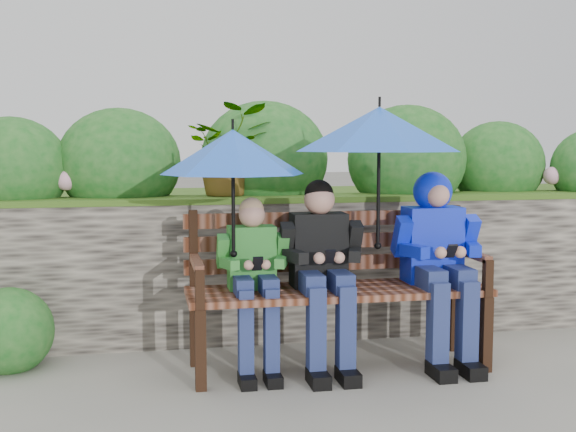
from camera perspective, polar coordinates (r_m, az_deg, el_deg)
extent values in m
plane|color=gray|center=(4.62, 0.25, -11.93)|extent=(60.00, 60.00, 0.00)
cube|color=#2E2B27|center=(5.22, -1.40, -4.22)|extent=(8.00, 0.40, 1.00)
cube|color=#38561A|center=(5.15, -1.42, 1.38)|extent=(8.00, 0.42, 0.04)
cube|color=#38561A|center=(6.39, -3.25, -2.56)|extent=(8.00, 2.00, 0.96)
ellipsoid|color=#14571A|center=(5.34, -21.03, 3.57)|extent=(0.79, 0.63, 0.71)
ellipsoid|color=#14571A|center=(5.33, -13.19, 4.10)|extent=(0.88, 0.70, 0.79)
ellipsoid|color=#14571A|center=(5.46, -1.85, 4.56)|extent=(0.96, 0.77, 0.87)
ellipsoid|color=#14571A|center=(5.67, 9.39, 4.44)|extent=(0.93, 0.75, 0.84)
ellipsoid|color=#14571A|center=(6.08, 16.23, 3.92)|extent=(0.78, 0.62, 0.70)
sphere|color=#E49CB9|center=(5.20, -17.13, 2.70)|extent=(0.14, 0.14, 0.14)
sphere|color=#E49CB9|center=(5.25, -1.38, 2.99)|extent=(0.14, 0.14, 0.14)
sphere|color=#E49CB9|center=(6.06, 20.14, 3.01)|extent=(0.14, 0.14, 0.14)
imported|color=#14571A|center=(5.20, -4.74, 5.23)|extent=(0.59, 0.51, 0.66)
imported|color=#14571A|center=(5.57, 10.88, 5.03)|extent=(0.35, 0.35, 0.63)
sphere|color=#14571A|center=(4.88, -21.18, -8.50)|extent=(0.55, 0.55, 0.55)
cube|color=black|center=(4.19, -6.92, -10.49)|extent=(0.06, 0.06, 0.47)
cube|color=black|center=(4.64, -7.37, -8.88)|extent=(0.06, 0.06, 0.47)
cube|color=black|center=(4.65, 15.39, -9.00)|extent=(0.06, 0.06, 0.47)
cube|color=black|center=(5.06, 12.99, -7.74)|extent=(0.06, 0.06, 0.47)
cube|color=#4E2412|center=(4.31, 4.74, -6.49)|extent=(1.88, 0.10, 0.04)
cube|color=#4E2412|center=(4.44, 4.26, -6.13)|extent=(1.88, 0.10, 0.04)
cube|color=#4E2412|center=(4.57, 3.80, -5.79)|extent=(1.88, 0.10, 0.04)
cube|color=#4E2412|center=(4.70, 3.37, -5.47)|extent=(1.88, 0.10, 0.04)
cube|color=black|center=(4.56, -7.47, -2.79)|extent=(0.05, 0.05, 0.52)
cube|color=#4E2412|center=(4.32, -7.24, -3.70)|extent=(0.05, 0.49, 0.04)
cube|color=black|center=(4.11, -6.98, -5.81)|extent=(0.05, 0.05, 0.23)
cube|color=black|center=(4.99, 13.02, -2.15)|extent=(0.05, 0.05, 0.52)
cube|color=#4E2412|center=(4.77, 14.27, -2.93)|extent=(0.05, 0.49, 0.04)
cube|color=black|center=(4.58, 15.51, -4.77)|extent=(0.05, 0.05, 0.23)
cube|color=#4E2412|center=(4.73, 3.20, -3.73)|extent=(1.88, 0.04, 0.09)
cube|color=#4E2412|center=(4.71, 3.21, -1.98)|extent=(1.88, 0.04, 0.09)
cube|color=#4E2412|center=(4.69, 3.22, -0.21)|extent=(1.88, 0.04, 0.09)
cube|color=#3A853F|center=(4.45, -2.90, -3.28)|extent=(0.29, 0.17, 0.39)
sphere|color=tan|center=(4.40, -2.88, 0.11)|extent=(0.16, 0.16, 0.16)
sphere|color=tan|center=(4.40, -2.90, 0.49)|extent=(0.15, 0.15, 0.15)
cube|color=navy|center=(4.33, -3.63, -5.46)|extent=(0.10, 0.27, 0.10)
cube|color=navy|center=(4.27, -3.36, -9.51)|extent=(0.08, 0.09, 0.56)
cube|color=black|center=(4.29, -3.24, -12.87)|extent=(0.09, 0.19, 0.07)
cube|color=navy|center=(4.36, -1.63, -5.40)|extent=(0.10, 0.27, 0.10)
cube|color=navy|center=(4.29, -1.32, -9.42)|extent=(0.08, 0.09, 0.56)
cube|color=black|center=(4.31, -1.19, -12.76)|extent=(0.09, 0.19, 0.07)
cube|color=#3A853F|center=(4.38, -5.18, -2.78)|extent=(0.07, 0.15, 0.22)
cube|color=#3A853F|center=(4.28, -4.67, -3.77)|extent=(0.11, 0.18, 0.06)
sphere|color=tan|center=(4.22, -3.13, -3.90)|extent=(0.06, 0.06, 0.06)
cube|color=#3A853F|center=(4.43, -0.50, -2.65)|extent=(0.07, 0.15, 0.22)
cube|color=#3A853F|center=(4.33, -0.55, -3.65)|extent=(0.11, 0.18, 0.06)
sphere|color=tan|center=(4.24, -1.77, -3.85)|extent=(0.06, 0.06, 0.06)
cube|color=black|center=(4.22, -2.43, -3.78)|extent=(0.06, 0.07, 0.09)
cube|color=black|center=(4.53, 2.41, -2.67)|extent=(0.34, 0.20, 0.46)
sphere|color=tan|center=(4.47, 2.49, 1.30)|extent=(0.19, 0.19, 0.19)
sphere|color=black|center=(4.48, 2.46, 1.74)|extent=(0.18, 0.18, 0.18)
cube|color=navy|center=(4.38, 1.75, -5.21)|extent=(0.12, 0.32, 0.12)
cube|color=navy|center=(4.29, 2.23, -9.35)|extent=(0.10, 0.11, 0.57)
cube|color=black|center=(4.31, 2.41, -12.71)|extent=(0.11, 0.22, 0.08)
cube|color=navy|center=(4.42, 4.04, -5.11)|extent=(0.12, 0.32, 0.12)
cube|color=navy|center=(4.34, 4.58, -9.21)|extent=(0.10, 0.11, 0.57)
cube|color=black|center=(4.35, 4.77, -12.53)|extent=(0.11, 0.22, 0.08)
cube|color=black|center=(4.42, -0.14, -2.08)|extent=(0.08, 0.18, 0.26)
cube|color=black|center=(4.31, 0.59, -3.22)|extent=(0.13, 0.21, 0.07)
sphere|color=tan|center=(4.25, 2.49, -3.35)|extent=(0.07, 0.07, 0.07)
cube|color=black|center=(4.52, 5.22, -1.92)|extent=(0.08, 0.18, 0.26)
cube|color=black|center=(4.40, 5.32, -3.06)|extent=(0.13, 0.21, 0.07)
sphere|color=tan|center=(4.28, 4.05, -3.30)|extent=(0.07, 0.07, 0.07)
cube|color=black|center=(4.26, 3.31, -3.21)|extent=(0.06, 0.07, 0.09)
cube|color=#1425D0|center=(4.76, 11.32, -2.20)|extent=(0.36, 0.21, 0.49)
sphere|color=tan|center=(4.71, 11.49, 1.79)|extent=(0.20, 0.20, 0.20)
sphere|color=#1425D0|center=(4.73, 11.36, 1.94)|extent=(0.25, 0.25, 0.25)
sphere|color=tan|center=(4.66, 11.73, 1.62)|extent=(0.15, 0.15, 0.15)
cube|color=navy|center=(4.60, 10.99, -4.75)|extent=(0.13, 0.34, 0.13)
cube|color=navy|center=(4.51, 11.74, -8.71)|extent=(0.11, 0.12, 0.57)
cube|color=black|center=(4.52, 12.00, -11.91)|extent=(0.12, 0.23, 0.08)
cube|color=navy|center=(4.67, 13.16, -4.63)|extent=(0.13, 0.34, 0.13)
cube|color=navy|center=(4.58, 13.96, -8.52)|extent=(0.11, 0.12, 0.57)
cube|color=black|center=(4.59, 14.23, -11.66)|extent=(0.12, 0.23, 0.08)
cube|color=#1425D0|center=(4.62, 8.98, -1.61)|extent=(0.08, 0.19, 0.27)
cube|color=#1425D0|center=(4.51, 9.95, -2.75)|extent=(0.14, 0.22, 0.07)
sphere|color=tan|center=(4.48, 11.97, -2.86)|extent=(0.07, 0.07, 0.07)
cube|color=#1425D0|center=(4.79, 14.09, -1.44)|extent=(0.08, 0.19, 0.27)
cube|color=#1425D0|center=(4.67, 14.44, -2.56)|extent=(0.14, 0.22, 0.07)
sphere|color=tan|center=(4.53, 13.45, -2.79)|extent=(0.07, 0.07, 0.07)
cube|color=black|center=(4.49, 12.77, -2.71)|extent=(0.06, 0.07, 0.09)
cone|color=blue|center=(4.25, -4.38, 5.07)|extent=(0.85, 0.85, 0.26)
cylinder|color=black|center=(4.25, -4.39, 7.25)|extent=(0.02, 0.02, 0.06)
cylinder|color=black|center=(4.26, -4.35, 1.02)|extent=(0.02, 0.02, 0.60)
sphere|color=black|center=(4.30, -4.32, -3.00)|extent=(0.04, 0.04, 0.04)
cone|color=blue|center=(4.47, 7.22, 6.83)|extent=(1.04, 1.04, 0.27)
cylinder|color=black|center=(4.48, 7.25, 8.95)|extent=(0.02, 0.02, 0.06)
cylinder|color=black|center=(4.48, 7.16, 2.22)|extent=(0.02, 0.02, 0.72)
sphere|color=black|center=(4.51, 7.11, -2.35)|extent=(0.04, 0.04, 0.04)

